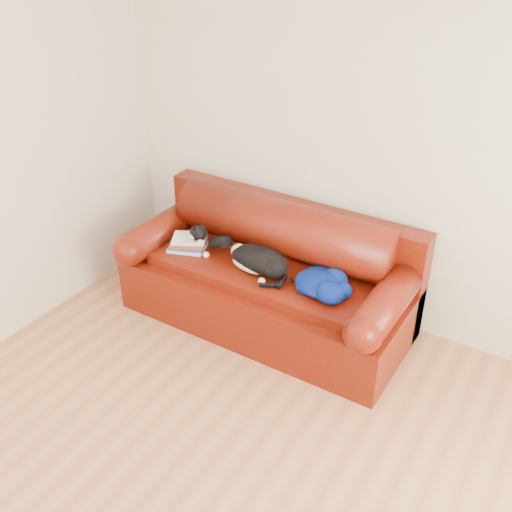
{
  "coord_description": "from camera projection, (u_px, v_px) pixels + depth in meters",
  "views": [
    {
      "loc": [
        1.14,
        -1.66,
        2.76
      ],
      "look_at": [
        -0.75,
        1.35,
        0.64
      ],
      "focal_mm": 42.0,
      "sensor_mm": 36.0,
      "label": 1
    }
  ],
  "objects": [
    {
      "name": "ground",
      "position": [
        240.0,
        512.0,
        3.14
      ],
      "size": [
        4.5,
        4.5,
        0.0
      ],
      "primitive_type": "plane",
      "color": "#945A3B",
      "rests_on": "ground"
    },
    {
      "name": "room_shell",
      "position": [
        264.0,
        240.0,
        2.24
      ],
      "size": [
        4.52,
        4.02,
        2.61
      ],
      "color": "beige",
      "rests_on": "ground"
    },
    {
      "name": "sofa_base",
      "position": [
        266.0,
        294.0,
        4.45
      ],
      "size": [
        2.1,
        0.9,
        0.5
      ],
      "color": "#3B0206",
      "rests_on": "ground"
    },
    {
      "name": "sofa_back",
      "position": [
        284.0,
        245.0,
        4.47
      ],
      "size": [
        2.1,
        1.01,
        0.88
      ],
      "color": "#3B0206",
      "rests_on": "ground"
    },
    {
      "name": "book_stack",
      "position": [
        188.0,
        243.0,
        4.49
      ],
      "size": [
        0.32,
        0.28,
        0.1
      ],
      "rotation": [
        0.0,
        0.0,
        0.42
      ],
      "color": "beige",
      "rests_on": "sofa_base"
    },
    {
      "name": "cat",
      "position": [
        258.0,
        260.0,
        4.19
      ],
      "size": [
        0.62,
        0.34,
        0.23
      ],
      "rotation": [
        0.0,
        0.0,
        -0.23
      ],
      "color": "black",
      "rests_on": "sofa_base"
    },
    {
      "name": "blanket",
      "position": [
        323.0,
        283.0,
        4.0
      ],
      "size": [
        0.46,
        0.45,
        0.14
      ],
      "rotation": [
        0.0,
        0.0,
        -0.32
      ],
      "color": "#021044",
      "rests_on": "sofa_base"
    }
  ]
}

